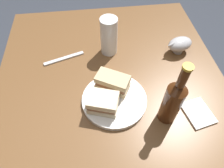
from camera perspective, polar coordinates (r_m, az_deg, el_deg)
ground_plane at (r=1.47m, az=-0.23°, el=-16.45°), size 6.00×6.00×0.00m
dining_table at (r=1.13m, az=-0.29°, el=-9.85°), size 1.01×0.93×0.73m
plate at (r=0.75m, az=0.43°, el=-4.56°), size 0.24×0.24×0.02m
sandwich_half_left at (r=0.74m, az=0.41°, el=0.47°), size 0.12×0.14×0.06m
sandwich_half_right at (r=0.70m, az=-2.56°, el=-5.34°), size 0.10×0.12×0.06m
potato_wedge_front at (r=0.74m, az=-1.84°, el=-2.54°), size 0.05×0.04×0.02m
potato_wedge_middle at (r=0.74m, az=-4.04°, el=-3.00°), size 0.02×0.05×0.02m
potato_wedge_back at (r=0.73m, az=-2.88°, el=-4.02°), size 0.05×0.02×0.02m
potato_wedge_left_edge at (r=0.73m, az=-2.94°, el=-4.01°), size 0.03×0.05×0.02m
potato_wedge_right_edge at (r=0.74m, az=-2.40°, el=-2.60°), size 0.03×0.05×0.02m
pint_glass at (r=0.88m, az=-0.87°, el=13.03°), size 0.07×0.07×0.17m
gravy_boat at (r=0.95m, az=18.76°, el=10.71°), size 0.10×0.13×0.07m
cider_bottle at (r=0.66m, az=16.97°, el=-4.64°), size 0.06×0.06×0.27m
napkin at (r=0.79m, az=23.36°, el=-7.57°), size 0.13×0.11×0.01m
fork at (r=0.92m, az=-13.53°, el=7.12°), size 0.07×0.18×0.01m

